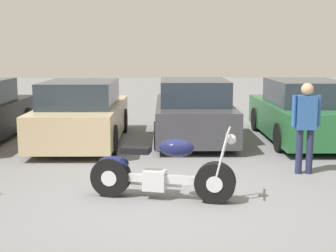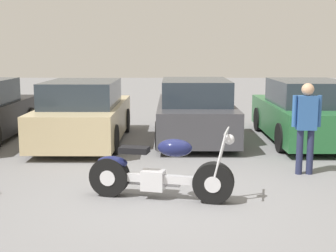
# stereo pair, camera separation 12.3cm
# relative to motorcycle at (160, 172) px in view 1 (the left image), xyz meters

# --- Properties ---
(ground_plane) EXTENTS (60.00, 60.00, 0.00)m
(ground_plane) POSITION_rel_motorcycle_xyz_m (0.18, 0.01, -0.41)
(ground_plane) COLOR slate
(motorcycle) EXTENTS (2.20, 0.88, 1.10)m
(motorcycle) POSITION_rel_motorcycle_xyz_m (0.00, 0.00, 0.00)
(motorcycle) COLOR black
(motorcycle) RESTS_ON ground_plane
(parked_car_champagne) EXTENTS (1.90, 4.38, 1.51)m
(parked_car_champagne) POSITION_rel_motorcycle_xyz_m (-1.90, 4.32, 0.28)
(parked_car_champagne) COLOR #C6B284
(parked_car_champagne) RESTS_ON ground_plane
(parked_car_dark_grey) EXTENTS (1.90, 4.38, 1.51)m
(parked_car_dark_grey) POSITION_rel_motorcycle_xyz_m (0.78, 4.79, 0.28)
(parked_car_dark_grey) COLOR #3D3D42
(parked_car_dark_grey) RESTS_ON ground_plane
(parked_car_green) EXTENTS (1.90, 4.38, 1.51)m
(parked_car_green) POSITION_rel_motorcycle_xyz_m (3.47, 4.55, 0.28)
(parked_car_green) COLOR #286B38
(parked_car_green) RESTS_ON ground_plane
(person_standing) EXTENTS (0.52, 0.22, 1.65)m
(person_standing) POSITION_rel_motorcycle_xyz_m (2.60, 1.44, 0.57)
(person_standing) COLOR #232847
(person_standing) RESTS_ON ground_plane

